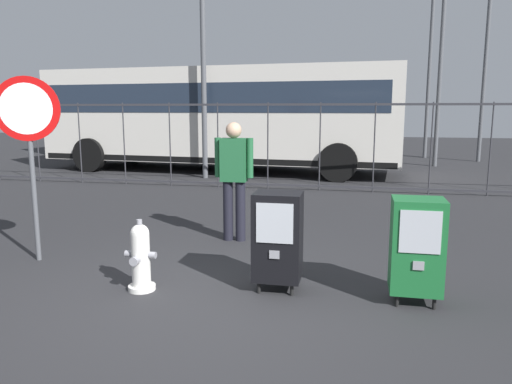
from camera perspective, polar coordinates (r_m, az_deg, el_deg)
The scene contains 12 objects.
ground_plane at distance 4.85m, azimuth -6.51°, elevation -12.78°, with size 60.00×60.00×0.00m, color #262628.
fire_hydrant at distance 5.18m, azimuth -13.30°, elevation -7.41°, with size 0.33×0.32×0.75m.
newspaper_box_primary at distance 4.91m, azimuth 18.22°, elevation -5.93°, with size 0.48×0.42×1.02m.
newspaper_box_secondary at distance 5.00m, azimuth 2.55°, elevation -5.16°, with size 0.48×0.42×1.02m.
stop_sign at distance 6.43m, azimuth -24.99°, elevation 6.56°, with size 0.71×0.31×2.23m.
pedestrian at distance 6.83m, azimuth -2.58°, elevation 2.07°, with size 0.55×0.22×1.67m.
fence_barrier at distance 11.28m, azimuth 4.40°, elevation 5.40°, with size 18.03×0.04×2.00m.
bus_near at distance 14.72m, azimuth -4.24°, elevation 9.07°, with size 10.67×3.45×3.00m.
bus_far at distance 19.27m, azimuth -8.93°, elevation 9.11°, with size 10.75×3.94×3.00m.
street_light_near_left at distance 17.19m, azimuth 20.99°, elevation 18.10°, with size 0.32×0.32×7.97m.
street_light_far_left at distance 19.35m, azimuth 25.44°, elevation 17.01°, with size 0.32×0.32×8.11m.
street_light_far_right at distance 20.06m, azimuth 19.73°, elevation 16.29°, with size 0.32×0.32×7.59m.
Camera 1 is at (1.43, -4.25, 1.85)m, focal length 34.32 mm.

